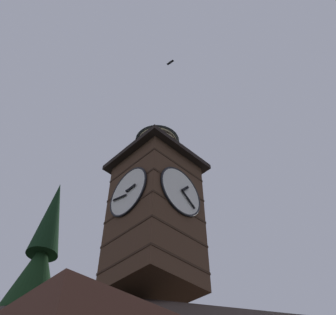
% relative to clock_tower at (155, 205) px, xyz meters
% --- Properties ---
extents(clock_tower, '(3.89, 3.89, 9.77)m').
position_rel_clock_tower_xyz_m(clock_tower, '(0.00, 0.00, 0.00)').
color(clock_tower, '#4C3323').
rests_on(clock_tower, building_main).
extents(flying_bird_high, '(0.20, 0.52, 0.11)m').
position_rel_clock_tower_xyz_m(flying_bird_high, '(0.04, 1.09, 11.02)').
color(flying_bird_high, black).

